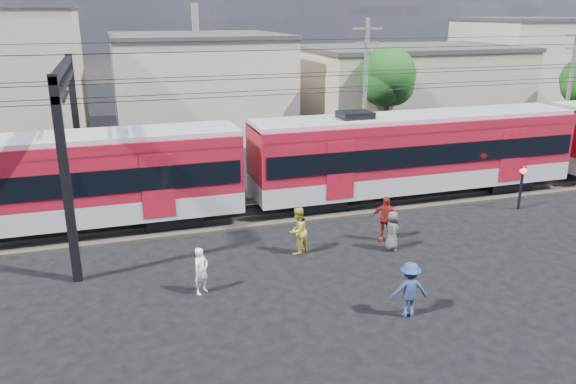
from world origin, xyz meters
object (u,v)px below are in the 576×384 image
(commuter_train, at_px, (418,150))
(crossing_signal, at_px, (522,180))
(pedestrian_a, at_px, (201,271))
(pedestrian_c, at_px, (409,290))

(commuter_train, relative_size, crossing_signal, 24.46)
(commuter_train, distance_m, pedestrian_a, 13.59)
(crossing_signal, bearing_deg, commuter_train, 141.10)
(commuter_train, xyz_separation_m, crossing_signal, (3.72, -3.00, -0.98))
(commuter_train, height_order, pedestrian_a, commuter_train)
(commuter_train, bearing_deg, pedestrian_a, -150.29)
(commuter_train, distance_m, crossing_signal, 4.88)
(pedestrian_c, height_order, crossing_signal, crossing_signal)
(pedestrian_c, bearing_deg, commuter_train, -111.16)
(commuter_train, relative_size, pedestrian_a, 31.75)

